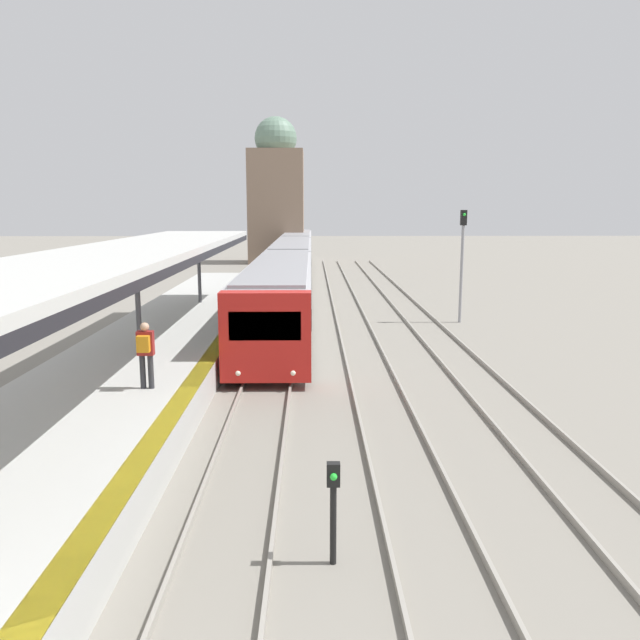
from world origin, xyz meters
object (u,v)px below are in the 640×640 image
object	(u,v)px
signal_post_near	(333,501)
signal_mast_far	(462,253)
person_on_platform	(145,350)
train_near	(292,261)

from	to	relation	value
signal_post_near	signal_mast_far	xyz separation A→B (m)	(6.72, 20.33, 2.28)
signal_mast_far	person_on_platform	bearing A→B (deg)	-128.40
signal_post_near	person_on_platform	bearing A→B (deg)	124.97
train_near	signal_post_near	bearing A→B (deg)	-87.26
signal_post_near	signal_mast_far	bearing A→B (deg)	71.71
person_on_platform	signal_post_near	distance (m)	7.74
train_near	signal_mast_far	world-z (taller)	signal_mast_far
person_on_platform	signal_post_near	bearing A→B (deg)	-55.03
train_near	signal_post_near	xyz separation A→B (m)	(1.67, -34.97, -0.68)
person_on_platform	signal_mast_far	distance (m)	17.96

